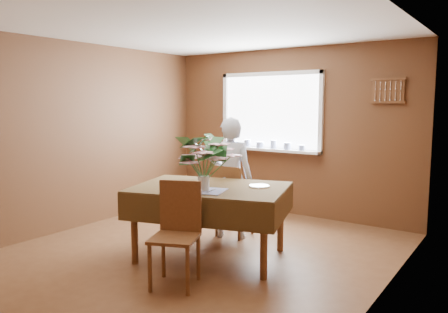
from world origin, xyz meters
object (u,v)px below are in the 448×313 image
Objects in this scene: chair_near at (177,228)px; seated_woman at (230,178)px; dining_table at (210,195)px; chair_far at (231,198)px; flower_bouquet at (203,158)px.

chair_near is 0.63× the size of seated_woman.
chair_far reaches higher than dining_table.
chair_near is at bearing 102.35° from chair_far.
chair_far is at bearing 81.62° from chair_near.
chair_near is (0.16, -0.73, -0.17)m from dining_table.
chair_near is 1.55× the size of flower_bouquet.
dining_table is 1.96× the size of chair_near.
chair_near is 1.52m from seated_woman.
seated_woman is 2.46× the size of flower_bouquet.
dining_table is 0.50m from flower_bouquet.
chair_far is 1.19m from flower_bouquet.
chair_near reaches higher than chair_far.
seated_woman is 1.06m from flower_bouquet.
chair_far is 0.95× the size of chair_near.
chair_far is 0.26m from seated_woman.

